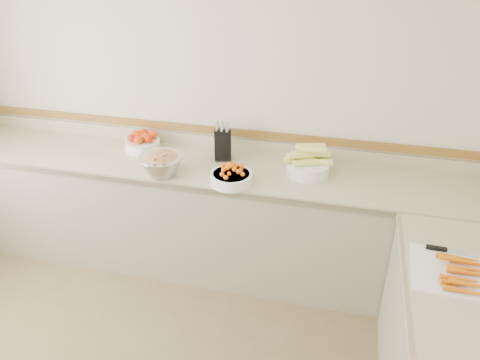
% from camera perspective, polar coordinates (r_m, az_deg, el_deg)
% --- Properties ---
extents(back_wall, '(4.00, 0.00, 4.00)m').
position_cam_1_polar(back_wall, '(3.58, -3.02, 9.82)').
color(back_wall, beige).
rests_on(back_wall, ground_plane).
extents(counter_back, '(4.00, 0.65, 1.08)m').
position_cam_1_polar(counter_back, '(3.68, -4.10, -4.39)').
color(counter_back, '#BCAE88').
rests_on(counter_back, ground_plane).
extents(knife_block, '(0.16, 0.18, 0.30)m').
position_cam_1_polar(knife_block, '(3.50, -2.11, 4.49)').
color(knife_block, black).
rests_on(knife_block, counter_back).
extents(tomato_bowl, '(0.28, 0.28, 0.13)m').
position_cam_1_polar(tomato_bowl, '(3.76, -11.80, 4.63)').
color(tomato_bowl, white).
rests_on(tomato_bowl, counter_back).
extents(cherry_tomato_bowl, '(0.29, 0.29, 0.16)m').
position_cam_1_polar(cherry_tomato_bowl, '(3.19, -1.07, 0.48)').
color(cherry_tomato_bowl, white).
rests_on(cherry_tomato_bowl, counter_back).
extents(corn_bowl, '(0.34, 0.31, 0.23)m').
position_cam_1_polar(corn_bowl, '(3.32, 8.28, 1.96)').
color(corn_bowl, white).
rests_on(corn_bowl, counter_back).
extents(rhubarb_bowl, '(0.31, 0.31, 0.18)m').
position_cam_1_polar(rhubarb_bowl, '(3.32, -9.54, 2.03)').
color(rhubarb_bowl, '#B2B2BA').
rests_on(rhubarb_bowl, counter_back).
extents(cutting_board, '(0.51, 0.41, 0.07)m').
position_cam_1_polar(cutting_board, '(2.66, 25.53, -10.25)').
color(cutting_board, white).
rests_on(cutting_board, counter_right).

